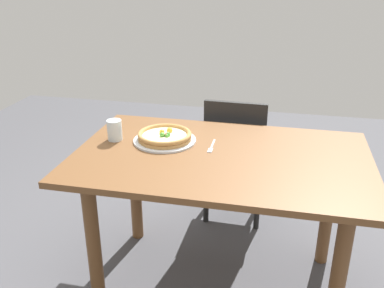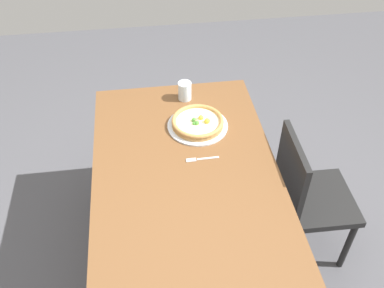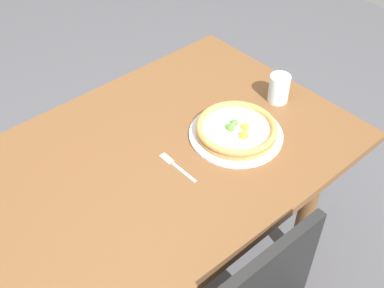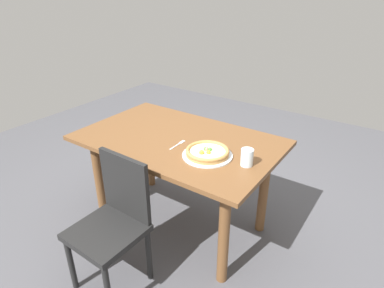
% 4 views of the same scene
% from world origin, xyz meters
% --- Properties ---
extents(ground_plane, '(6.00, 6.00, 0.00)m').
position_xyz_m(ground_plane, '(0.00, 0.00, 0.00)').
color(ground_plane, '#4C4C51').
extents(dining_table, '(1.43, 0.90, 0.77)m').
position_xyz_m(dining_table, '(0.00, 0.00, 0.65)').
color(dining_table, brown).
rests_on(dining_table, ground).
extents(chair_near, '(0.41, 0.41, 0.86)m').
position_xyz_m(chair_near, '(0.00, -0.66, 0.47)').
color(chair_near, black).
rests_on(chair_near, ground).
extents(plate, '(0.33, 0.33, 0.01)m').
position_xyz_m(plate, '(0.31, -0.10, 0.77)').
color(plate, silver).
rests_on(plate, dining_table).
extents(pizza, '(0.28, 0.28, 0.05)m').
position_xyz_m(pizza, '(0.31, -0.10, 0.80)').
color(pizza, '#B78447').
rests_on(pizza, plate).
extents(fork, '(0.02, 0.17, 0.00)m').
position_xyz_m(fork, '(0.06, -0.08, 0.77)').
color(fork, silver).
rests_on(fork, dining_table).
extents(drinking_glass, '(0.08, 0.08, 0.11)m').
position_xyz_m(drinking_glass, '(0.57, -0.07, 0.82)').
color(drinking_glass, silver).
rests_on(drinking_glass, dining_table).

